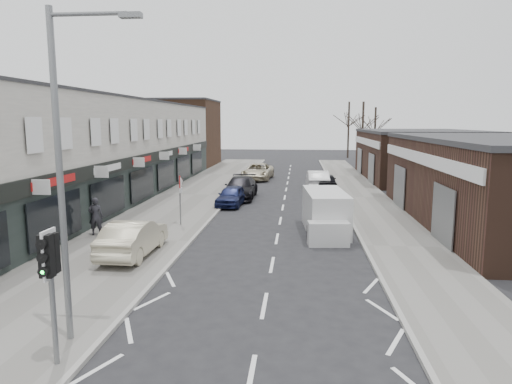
% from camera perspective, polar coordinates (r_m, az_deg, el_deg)
% --- Properties ---
extents(ground, '(160.00, 160.00, 0.00)m').
position_cam_1_polar(ground, '(12.46, 0.33, -17.53)').
color(ground, black).
rests_on(ground, ground).
extents(pavement_left, '(5.50, 64.00, 0.12)m').
position_cam_1_polar(pavement_left, '(34.45, -7.68, -0.41)').
color(pavement_left, slate).
rests_on(pavement_left, ground).
extents(pavement_right, '(3.50, 64.00, 0.12)m').
position_cam_1_polar(pavement_right, '(33.91, 13.37, -0.71)').
color(pavement_right, slate).
rests_on(pavement_right, ground).
extents(shop_terrace_left, '(8.00, 41.00, 7.10)m').
position_cam_1_polar(shop_terrace_left, '(33.93, -20.00, 4.94)').
color(shop_terrace_left, beige).
rests_on(shop_terrace_left, ground).
extents(brick_block_far, '(8.00, 10.00, 8.00)m').
position_cam_1_polar(brick_block_far, '(57.98, -9.19, 7.18)').
color(brick_block_far, '#4A2F1F').
rests_on(brick_block_far, ground).
extents(right_unit_far, '(10.00, 16.00, 4.50)m').
position_cam_1_polar(right_unit_far, '(46.69, 19.68, 4.27)').
color(right_unit_far, '#3C261B').
rests_on(right_unit_far, ground).
extents(tree_far_a, '(3.60, 3.60, 8.00)m').
position_cam_1_polar(tree_far_a, '(59.92, 13.04, 3.29)').
color(tree_far_a, '#382D26').
rests_on(tree_far_a, ground).
extents(tree_far_b, '(3.60, 3.60, 7.50)m').
position_cam_1_polar(tree_far_b, '(66.20, 14.50, 3.74)').
color(tree_far_b, '#382D26').
rests_on(tree_far_b, ground).
extents(tree_far_c, '(3.60, 3.60, 8.50)m').
position_cam_1_polar(tree_far_c, '(71.74, 11.38, 4.21)').
color(tree_far_c, '#382D26').
rests_on(tree_far_c, ground).
extents(traffic_light, '(0.28, 0.60, 3.10)m').
position_cam_1_polar(traffic_light, '(11.02, -24.37, -8.41)').
color(traffic_light, slate).
rests_on(traffic_light, pavement_left).
extents(street_lamp, '(2.23, 0.22, 8.00)m').
position_cam_1_polar(street_lamp, '(11.73, -22.67, 3.69)').
color(street_lamp, slate).
rests_on(street_lamp, pavement_left).
extents(warning_sign, '(0.12, 0.80, 2.70)m').
position_cam_1_polar(warning_sign, '(24.15, -9.42, 0.77)').
color(warning_sign, slate).
rests_on(warning_sign, pavement_left).
extents(white_van, '(2.27, 5.47, 2.07)m').
position_cam_1_polar(white_van, '(23.08, 8.69, -2.66)').
color(white_van, silver).
rests_on(white_van, ground).
extents(sedan_on_pavement, '(1.62, 4.46, 1.46)m').
position_cam_1_polar(sedan_on_pavement, '(19.33, -15.07, -5.50)').
color(sedan_on_pavement, '#BFB699').
rests_on(sedan_on_pavement, pavement_left).
extents(pedestrian, '(0.75, 0.57, 1.83)m').
position_cam_1_polar(pedestrian, '(23.16, -19.40, -2.88)').
color(pedestrian, black).
rests_on(pedestrian, pavement_left).
extents(parked_car_left_a, '(1.95, 4.04, 1.33)m').
position_cam_1_polar(parked_car_left_a, '(30.21, -3.05, -0.47)').
color(parked_car_left_a, '#151C43').
rests_on(parked_car_left_a, ground).
extents(parked_car_left_b, '(2.20, 5.32, 1.54)m').
position_cam_1_polar(parked_car_left_b, '(33.11, -1.94, 0.54)').
color(parked_car_left_b, black).
rests_on(parked_car_left_b, ground).
extents(parked_car_left_c, '(2.96, 5.71, 1.54)m').
position_cam_1_polar(parked_car_left_c, '(43.79, 0.21, 2.57)').
color(parked_car_left_c, beige).
rests_on(parked_car_left_c, ground).
extents(parked_car_right_a, '(1.79, 4.79, 1.56)m').
position_cam_1_polar(parked_car_right_a, '(37.73, 7.70, 1.50)').
color(parked_car_right_a, silver).
rests_on(parked_car_right_a, ground).
extents(parked_car_right_b, '(1.72, 4.15, 1.41)m').
position_cam_1_polar(parked_car_right_b, '(37.34, 8.74, 1.28)').
color(parked_car_right_b, black).
rests_on(parked_car_right_b, ground).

